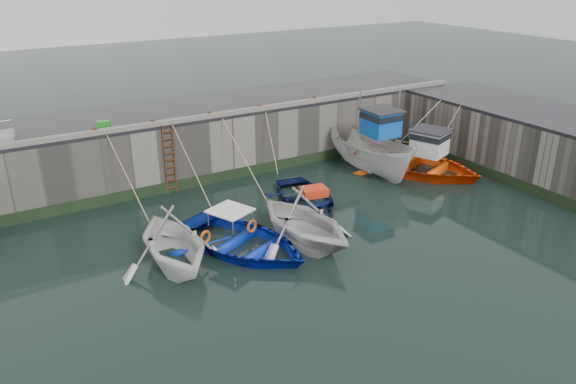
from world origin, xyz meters
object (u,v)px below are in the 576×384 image
boat_near_blue (242,249)px  boat_near_navy (306,202)px  boat_far_orange (417,163)px  bollard_a (95,131)px  bollard_d (259,107)px  bollard_c (210,114)px  boat_near_blacktrim (303,243)px  boat_far_white (372,152)px  ladder (170,159)px  boat_near_white (175,265)px  fish_crate (104,124)px  bollard_e (314,99)px  bollard_b (153,123)px

boat_near_blue → boat_near_navy: bearing=5.9°
boat_far_orange → bollard_a: boat_far_orange is taller
boat_far_orange → bollard_a: 15.36m
boat_near_blue → bollard_d: 8.88m
bollard_c → boat_near_blacktrim: bearing=-87.9°
bollard_a → bollard_d: (7.80, 0.00, 0.00)m
boat_near_blacktrim → boat_near_navy: 3.90m
boat_near_blue → bollard_a: bearing=92.5°
boat_far_white → bollard_d: 6.05m
boat_near_navy → ladder: bearing=148.4°
ladder → bollard_c: bollard_c is taller
boat_near_blacktrim → boat_far_white: 8.64m
ladder → boat_far_orange: boat_far_orange is taller
ladder → boat_near_blue: 6.76m
bollard_a → bollard_d: same height
ladder → boat_near_blue: bearing=-87.6°
boat_near_white → boat_near_navy: boat_near_white is taller
fish_crate → bollard_d: (7.22, -0.91, 0.01)m
boat_far_white → bollard_c: boat_far_white is taller
bollard_d → boat_far_orange: bearing=-31.6°
boat_near_navy → bollard_e: (3.32, 4.48, 3.30)m
boat_near_navy → bollard_a: bollard_a is taller
ladder → fish_crate: (-2.42, 1.24, 1.70)m
fish_crate → boat_near_navy: bearing=-14.6°
boat_near_blacktrim → ladder: bearing=101.6°
boat_near_white → bollard_e: size_ratio=16.72×
boat_near_blacktrim → bollard_b: bearing=104.1°
boat_near_blue → bollard_a: (-3.28, 6.90, 3.30)m
boat_near_blue → bollard_c: bearing=51.5°
boat_near_navy → boat_far_white: 5.26m
ladder → bollard_e: 8.19m
bollard_d → boat_near_blue: bearing=-123.2°
bollard_e → boat_far_orange: bearing=-49.6°
boat_near_blue → boat_near_blacktrim: boat_near_blacktrim is taller
boat_near_white → boat_near_navy: bearing=19.7°
fish_crate → bollard_c: size_ratio=2.01×
bollard_a → bollard_b: size_ratio=1.00×
ladder → fish_crate: size_ratio=5.70×
bollard_b → boat_near_blacktrim: bearing=-68.8°
boat_near_white → boat_near_navy: (6.94, 2.22, 0.00)m
fish_crate → bollard_d: bollard_d is taller
ladder → bollard_d: 5.11m
boat_far_orange → bollard_b: size_ratio=28.45×
fish_crate → bollard_a: (-0.58, -0.91, 0.01)m
boat_far_white → bollard_c: bearing=160.7°
boat_far_white → bollard_b: 10.75m
boat_near_blue → bollard_b: 7.69m
boat_near_blacktrim → bollard_a: bearing=118.4°
bollard_d → bollard_c: bearing=180.0°
ladder → boat_near_blacktrim: size_ratio=0.66×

